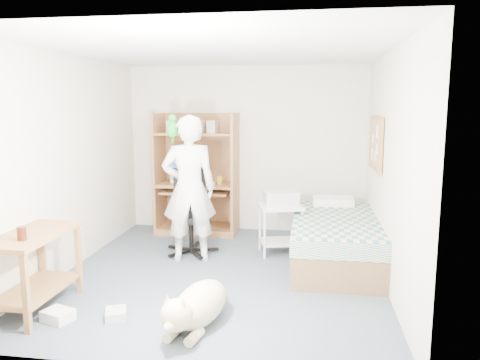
{
  "coord_description": "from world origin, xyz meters",
  "views": [
    {
      "loc": [
        0.98,
        -5.05,
        1.92
      ],
      "look_at": [
        0.17,
        0.3,
        1.05
      ],
      "focal_mm": 35.0,
      "sensor_mm": 36.0,
      "label": 1
    }
  ],
  "objects_px": {
    "person": "(189,189)",
    "dog": "(197,305)",
    "computer_hutch": "(198,179)",
    "side_desk": "(34,260)",
    "printer_cart": "(280,222)",
    "bed": "(335,239)",
    "office_chair": "(191,223)"
  },
  "relations": [
    {
      "from": "person",
      "to": "dog",
      "type": "xyz_separation_m",
      "value": [
        0.52,
        -1.73,
        -0.71
      ]
    },
    {
      "from": "computer_hutch",
      "to": "side_desk",
      "type": "relative_size",
      "value": 1.8
    },
    {
      "from": "computer_hutch",
      "to": "dog",
      "type": "xyz_separation_m",
      "value": [
        0.73,
        -3.03,
        -0.63
      ]
    },
    {
      "from": "side_desk",
      "to": "printer_cart",
      "type": "xyz_separation_m",
      "value": [
        2.16,
        2.04,
        -0.06
      ]
    },
    {
      "from": "side_desk",
      "to": "person",
      "type": "xyz_separation_m",
      "value": [
        1.06,
        1.64,
        0.41
      ]
    },
    {
      "from": "computer_hutch",
      "to": "side_desk",
      "type": "distance_m",
      "value": 3.08
    },
    {
      "from": "dog",
      "to": "person",
      "type": "bearing_deg",
      "value": 118.35
    },
    {
      "from": "side_desk",
      "to": "dog",
      "type": "distance_m",
      "value": 1.61
    },
    {
      "from": "bed",
      "to": "office_chair",
      "type": "xyz_separation_m",
      "value": [
        -1.85,
        0.13,
        0.1
      ]
    },
    {
      "from": "printer_cart",
      "to": "side_desk",
      "type": "bearing_deg",
      "value": -152.18
    },
    {
      "from": "dog",
      "to": "computer_hutch",
      "type": "bearing_deg",
      "value": 115.29
    },
    {
      "from": "bed",
      "to": "office_chair",
      "type": "distance_m",
      "value": 1.86
    },
    {
      "from": "side_desk",
      "to": "printer_cart",
      "type": "bearing_deg",
      "value": 43.34
    },
    {
      "from": "bed",
      "to": "person",
      "type": "relative_size",
      "value": 1.12
    },
    {
      "from": "office_chair",
      "to": "bed",
      "type": "bearing_deg",
      "value": -20.68
    },
    {
      "from": "bed",
      "to": "printer_cart",
      "type": "height_order",
      "value": "bed"
    },
    {
      "from": "office_chair",
      "to": "dog",
      "type": "distance_m",
      "value": 2.13
    },
    {
      "from": "dog",
      "to": "office_chair",
      "type": "bearing_deg",
      "value": 117.72
    },
    {
      "from": "bed",
      "to": "office_chair",
      "type": "relative_size",
      "value": 1.86
    },
    {
      "from": "bed",
      "to": "dog",
      "type": "height_order",
      "value": "bed"
    },
    {
      "from": "office_chair",
      "to": "person",
      "type": "height_order",
      "value": "person"
    },
    {
      "from": "person",
      "to": "dog",
      "type": "relative_size",
      "value": 1.56
    },
    {
      "from": "person",
      "to": "printer_cart",
      "type": "height_order",
      "value": "person"
    },
    {
      "from": "computer_hutch",
      "to": "dog",
      "type": "distance_m",
      "value": 3.18
    },
    {
      "from": "bed",
      "to": "office_chair",
      "type": "bearing_deg",
      "value": 176.11
    },
    {
      "from": "printer_cart",
      "to": "bed",
      "type": "bearing_deg",
      "value": -33.73
    },
    {
      "from": "computer_hutch",
      "to": "person",
      "type": "distance_m",
      "value": 1.32
    },
    {
      "from": "office_chair",
      "to": "dog",
      "type": "relative_size",
      "value": 0.94
    },
    {
      "from": "person",
      "to": "dog",
      "type": "bearing_deg",
      "value": 89.82
    },
    {
      "from": "side_desk",
      "to": "printer_cart",
      "type": "relative_size",
      "value": 1.54
    },
    {
      "from": "office_chair",
      "to": "printer_cart",
      "type": "bearing_deg",
      "value": -11.89
    },
    {
      "from": "side_desk",
      "to": "office_chair",
      "type": "distance_m",
      "value": 2.19
    }
  ]
}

